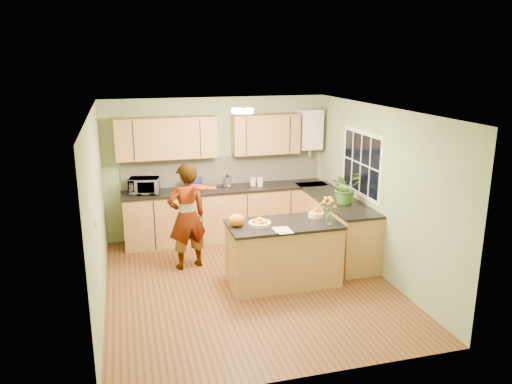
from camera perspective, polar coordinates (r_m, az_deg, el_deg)
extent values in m
plane|color=#592F19|center=(7.34, -0.85, -10.47)|extent=(4.50, 4.50, 0.00)
cube|color=silver|center=(6.65, -0.93, 9.34)|extent=(4.00, 4.50, 0.02)
cube|color=#87A072|center=(9.02, -4.42, 2.82)|extent=(4.00, 0.02, 2.50)
cube|color=#87A072|center=(4.87, 5.73, -8.25)|extent=(4.00, 0.02, 2.50)
cube|color=#87A072|center=(6.71, -17.70, -2.26)|extent=(0.02, 4.50, 2.50)
cube|color=#87A072|center=(7.61, 13.86, 0.07)|extent=(0.02, 4.50, 2.50)
cube|color=tan|center=(8.96, -3.32, -2.54)|extent=(3.60, 0.60, 0.90)
cube|color=black|center=(8.82, -3.36, 0.35)|extent=(3.64, 0.62, 0.04)
cube|color=tan|center=(8.44, 8.97, -3.85)|extent=(0.60, 2.20, 0.90)
cube|color=black|center=(8.30, 9.04, -0.79)|extent=(0.62, 2.24, 0.04)
cube|color=beige|center=(9.04, -3.77, 2.53)|extent=(3.60, 0.02, 0.52)
cube|color=tan|center=(8.62, -10.20, 6.11)|extent=(1.70, 0.34, 0.70)
cube|color=tan|center=(8.94, 1.10, 6.66)|extent=(1.20, 0.34, 0.70)
cube|color=white|center=(9.22, 6.21, 7.15)|extent=(0.40, 0.30, 0.72)
cylinder|color=#B7B6BB|center=(9.28, 6.14, 4.70)|extent=(0.06, 0.06, 0.20)
cube|color=white|center=(8.06, 11.92, 3.21)|extent=(0.01, 1.30, 1.05)
cube|color=black|center=(8.05, 11.90, 3.21)|extent=(0.01, 1.18, 0.92)
cube|color=white|center=(6.12, -17.79, -3.45)|extent=(0.02, 0.09, 0.09)
cylinder|color=#FFEABF|center=(6.94, -1.55, 9.25)|extent=(0.30, 0.30, 0.06)
cylinder|color=white|center=(6.94, -1.55, 9.50)|extent=(0.10, 0.10, 0.02)
cube|color=tan|center=(7.23, 3.13, -7.13)|extent=(1.55, 0.77, 0.87)
cube|color=black|center=(7.07, 3.18, -3.72)|extent=(1.58, 0.81, 0.04)
cylinder|color=#F2E3C1|center=(6.96, 0.45, -3.64)|extent=(0.31, 0.31, 0.05)
cylinder|color=#F2E3C1|center=(7.37, 6.89, -2.59)|extent=(0.22, 0.22, 0.07)
cylinder|color=silver|center=(7.08, 8.28, -2.84)|extent=(0.10, 0.10, 0.19)
ellipsoid|color=orange|center=(6.91, -2.24, -3.23)|extent=(0.28, 0.26, 0.18)
cube|color=white|center=(6.76, 3.18, -4.39)|extent=(0.20, 0.27, 0.01)
imported|color=tan|center=(7.67, -7.91, -2.78)|extent=(0.68, 0.53, 1.66)
imported|color=white|center=(8.62, -12.65, 0.70)|extent=(0.54, 0.42, 0.27)
cube|color=#202F96|center=(8.66, -7.27, 0.90)|extent=(0.35, 0.31, 0.23)
cylinder|color=#B7B6BB|center=(8.79, -3.27, 1.11)|extent=(0.15, 0.15, 0.20)
sphere|color=black|center=(8.76, -3.28, 1.98)|extent=(0.07, 0.07, 0.07)
cylinder|color=#F2E3C1|center=(8.95, -0.34, 1.22)|extent=(0.13, 0.13, 0.15)
cylinder|color=white|center=(8.92, 0.48, 1.20)|extent=(0.12, 0.12, 0.16)
imported|color=#346822|center=(7.92, 10.21, 0.55)|extent=(0.59, 0.55, 0.54)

